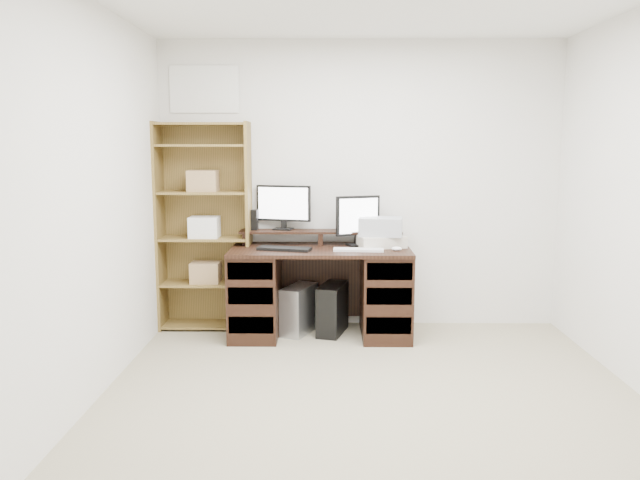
{
  "coord_description": "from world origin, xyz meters",
  "views": [
    {
      "loc": [
        -0.28,
        -3.51,
        1.61
      ],
      "look_at": [
        -0.34,
        1.43,
        0.85
      ],
      "focal_mm": 35.0,
      "sensor_mm": 36.0,
      "label": 1
    }
  ],
  "objects_px": {
    "printer": "(381,241)",
    "monitor_small": "(358,219)",
    "desk": "(320,290)",
    "bookshelf": "(205,225)",
    "tower_silver": "(299,309)",
    "monitor_wide": "(283,205)",
    "tower_black": "(332,309)"
  },
  "relations": [
    {
      "from": "monitor_small",
      "to": "monitor_wide",
      "type": "bearing_deg",
      "value": 149.28
    },
    {
      "from": "desk",
      "to": "printer",
      "type": "distance_m",
      "value": 0.66
    },
    {
      "from": "tower_silver",
      "to": "bookshelf",
      "type": "height_order",
      "value": "bookshelf"
    },
    {
      "from": "monitor_small",
      "to": "tower_silver",
      "type": "relative_size",
      "value": 1.04
    },
    {
      "from": "printer",
      "to": "monitor_small",
      "type": "bearing_deg",
      "value": 148.76
    },
    {
      "from": "monitor_small",
      "to": "printer",
      "type": "bearing_deg",
      "value": -37.26
    },
    {
      "from": "tower_silver",
      "to": "printer",
      "type": "bearing_deg",
      "value": 24.49
    },
    {
      "from": "desk",
      "to": "tower_black",
      "type": "relative_size",
      "value": 3.28
    },
    {
      "from": "monitor_small",
      "to": "printer",
      "type": "xyz_separation_m",
      "value": [
        0.19,
        -0.06,
        -0.18
      ]
    },
    {
      "from": "monitor_wide",
      "to": "tower_black",
      "type": "xyz_separation_m",
      "value": [
        0.43,
        -0.21,
        -0.87
      ]
    },
    {
      "from": "tower_silver",
      "to": "desk",
      "type": "bearing_deg",
      "value": 7.34
    },
    {
      "from": "monitor_small",
      "to": "tower_silver",
      "type": "height_order",
      "value": "monitor_small"
    },
    {
      "from": "desk",
      "to": "bookshelf",
      "type": "xyz_separation_m",
      "value": [
        -1.01,
        0.21,
        0.53
      ]
    },
    {
      "from": "monitor_wide",
      "to": "monitor_small",
      "type": "bearing_deg",
      "value": 4.15
    },
    {
      "from": "monitor_wide",
      "to": "bookshelf",
      "type": "height_order",
      "value": "bookshelf"
    },
    {
      "from": "monitor_wide",
      "to": "tower_silver",
      "type": "xyz_separation_m",
      "value": [
        0.14,
        -0.21,
        -0.88
      ]
    },
    {
      "from": "printer",
      "to": "bookshelf",
      "type": "xyz_separation_m",
      "value": [
        -1.52,
        0.14,
        0.12
      ]
    },
    {
      "from": "monitor_wide",
      "to": "tower_silver",
      "type": "relative_size",
      "value": 1.16
    },
    {
      "from": "monitor_wide",
      "to": "tower_black",
      "type": "height_order",
      "value": "monitor_wide"
    },
    {
      "from": "printer",
      "to": "tower_silver",
      "type": "distance_m",
      "value": 0.91
    },
    {
      "from": "monitor_small",
      "to": "tower_black",
      "type": "height_order",
      "value": "monitor_small"
    },
    {
      "from": "monitor_small",
      "to": "bookshelf",
      "type": "bearing_deg",
      "value": 156.83
    },
    {
      "from": "printer",
      "to": "tower_black",
      "type": "bearing_deg",
      "value": 170.57
    },
    {
      "from": "tower_black",
      "to": "bookshelf",
      "type": "xyz_separation_m",
      "value": [
        -1.11,
        0.17,
        0.71
      ]
    },
    {
      "from": "monitor_wide",
      "to": "desk",
      "type": "bearing_deg",
      "value": -23.62
    },
    {
      "from": "tower_black",
      "to": "printer",
      "type": "bearing_deg",
      "value": 19.49
    },
    {
      "from": "printer",
      "to": "bookshelf",
      "type": "relative_size",
      "value": 0.21
    },
    {
      "from": "monitor_small",
      "to": "desk",
      "type": "bearing_deg",
      "value": -176.78
    },
    {
      "from": "tower_black",
      "to": "bookshelf",
      "type": "bearing_deg",
      "value": -173.51
    },
    {
      "from": "desk",
      "to": "bookshelf",
      "type": "distance_m",
      "value": 1.16
    },
    {
      "from": "tower_black",
      "to": "monitor_small",
      "type": "bearing_deg",
      "value": 38.02
    },
    {
      "from": "printer",
      "to": "tower_silver",
      "type": "relative_size",
      "value": 0.92
    }
  ]
}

